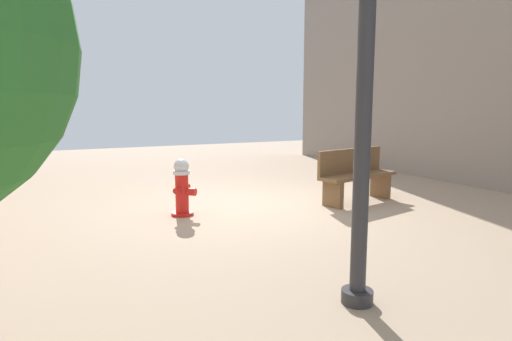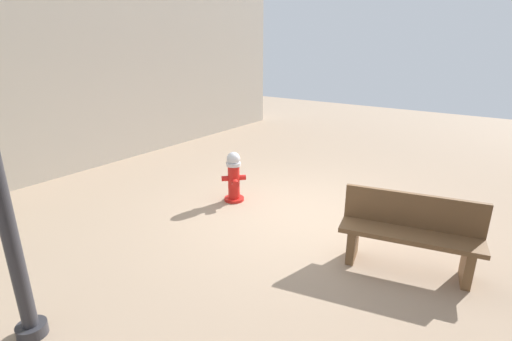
% 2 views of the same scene
% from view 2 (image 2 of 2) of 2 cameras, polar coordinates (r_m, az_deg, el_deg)
% --- Properties ---
extents(ground_plane, '(23.40, 23.40, 0.00)m').
position_cam_2_polar(ground_plane, '(6.27, 6.42, -6.80)').
color(ground_plane, tan).
extents(fire_hydrant, '(0.39, 0.39, 0.90)m').
position_cam_2_polar(fire_hydrant, '(6.65, -3.38, -0.94)').
color(fire_hydrant, red).
rests_on(fire_hydrant, ground_plane).
extents(bench_near, '(1.71, 0.78, 0.95)m').
position_cam_2_polar(bench_near, '(5.06, 22.28, -8.53)').
color(bench_near, brown).
rests_on(bench_near, ground_plane).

